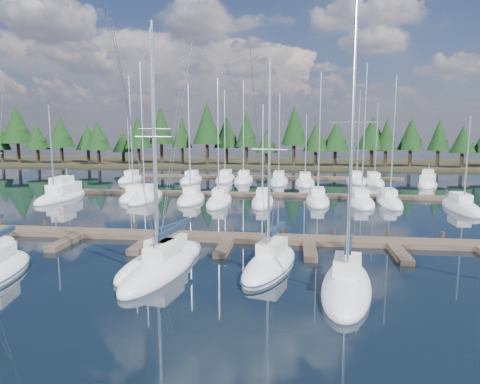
# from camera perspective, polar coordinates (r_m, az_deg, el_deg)

# --- Properties ---
(ground) EXTENTS (260.00, 260.00, 0.00)m
(ground) POSITION_cam_1_polar(r_m,az_deg,el_deg) (44.98, 0.95, -2.51)
(ground) COLOR black
(ground) RESTS_ON ground
(far_shore) EXTENTS (220.00, 30.00, 0.60)m
(far_shore) POSITION_cam_1_polar(r_m,az_deg,el_deg) (104.33, 4.57, 3.91)
(far_shore) COLOR #2E2A19
(far_shore) RESTS_ON ground
(main_dock) EXTENTS (44.00, 6.13, 0.90)m
(main_dock) POSITION_cam_1_polar(r_m,az_deg,el_deg) (32.70, -1.48, -6.35)
(main_dock) COLOR brown
(main_dock) RESTS_ON ground
(back_docks) EXTENTS (50.00, 21.80, 0.40)m
(back_docks) POSITION_cam_1_polar(r_m,az_deg,el_deg) (64.20, 2.87, 0.98)
(back_docks) COLOR brown
(back_docks) RESTS_ON ground
(front_sailboat_2) EXTENTS (5.10, 9.13, 15.53)m
(front_sailboat_2) POSITION_cam_1_polar(r_m,az_deg,el_deg) (27.90, -10.24, -8.89)
(front_sailboat_2) COLOR silver
(front_sailboat_2) RESTS_ON ground
(front_sailboat_3) EXTENTS (3.85, 9.13, 14.73)m
(front_sailboat_3) POSITION_cam_1_polar(r_m,az_deg,el_deg) (26.38, -10.48, -9.93)
(front_sailboat_3) COLOR silver
(front_sailboat_3) RESTS_ON ground
(front_sailboat_4) EXTENTS (4.42, 8.50, 13.36)m
(front_sailboat_4) POSITION_cam_1_polar(r_m,az_deg,el_deg) (26.74, 4.04, -9.58)
(front_sailboat_4) COLOR silver
(front_sailboat_4) RESTS_ON ground
(front_sailboat_5) EXTENTS (3.79, 8.64, 16.10)m
(front_sailboat_5) POSITION_cam_1_polar(r_m,az_deg,el_deg) (23.89, 14.02, -11.99)
(front_sailboat_5) COLOR silver
(front_sailboat_5) RESTS_ON ground
(back_sailboat_rows) EXTENTS (48.73, 32.34, 16.98)m
(back_sailboat_rows) POSITION_cam_1_polar(r_m,az_deg,el_deg) (59.43, 2.52, 0.44)
(back_sailboat_rows) COLOR silver
(back_sailboat_rows) RESTS_ON ground
(motor_yacht_left) EXTENTS (3.08, 8.89, 4.42)m
(motor_yacht_left) POSITION_cam_1_polar(r_m,az_deg,el_deg) (57.46, -22.37, -0.25)
(motor_yacht_left) COLOR silver
(motor_yacht_left) RESTS_ON ground
(motor_yacht_right) EXTENTS (5.28, 8.57, 4.06)m
(motor_yacht_right) POSITION_cam_1_polar(r_m,az_deg,el_deg) (70.22, 23.74, 1.12)
(motor_yacht_right) COLOR silver
(motor_yacht_right) RESTS_ON ground
(tree_line) EXTENTS (185.07, 11.46, 13.52)m
(tree_line) POSITION_cam_1_polar(r_m,az_deg,el_deg) (94.56, 1.88, 7.73)
(tree_line) COLOR black
(tree_line) RESTS_ON far_shore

